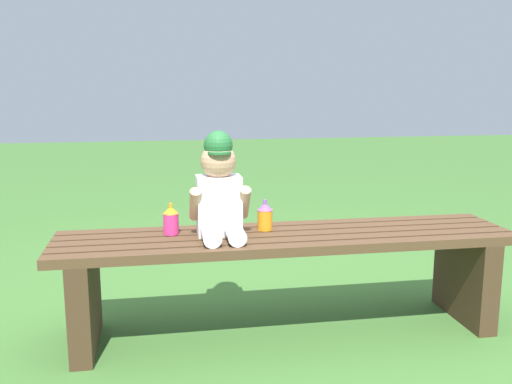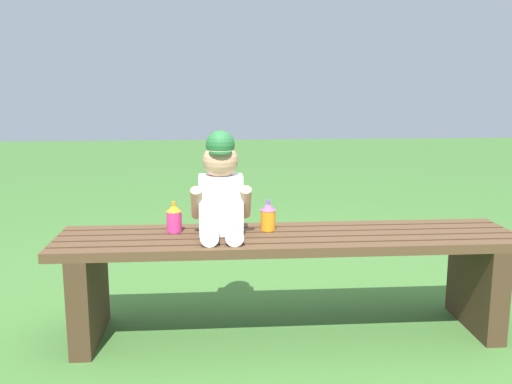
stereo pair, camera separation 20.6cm
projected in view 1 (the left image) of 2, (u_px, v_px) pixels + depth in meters
ground_plane at (285, 331)px, 2.31m from camera, size 16.00×16.00×0.00m
park_bench at (286, 264)px, 2.26m from camera, size 1.80×0.40×0.41m
child_figure at (219, 191)px, 2.18m from camera, size 0.23×0.27×0.40m
sippy_cup_left at (171, 220)px, 2.22m from camera, size 0.06×0.06×0.12m
sippy_cup_right at (265, 216)px, 2.28m from camera, size 0.06×0.06×0.12m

